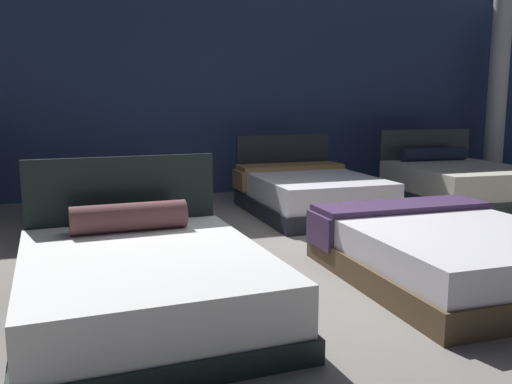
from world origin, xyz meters
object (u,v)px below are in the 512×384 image
(bed_1, at_px, (144,281))
(support_pillar, at_px, (498,79))
(bed_5, at_px, (118,204))
(bed_7, at_px, (460,183))
(bed_6, at_px, (310,193))
(bed_2, at_px, (449,252))

(bed_1, height_order, support_pillar, support_pillar)
(bed_5, bearing_deg, support_pillar, 11.41)
(bed_5, xyz_separation_m, bed_7, (4.63, 0.09, 0.01))
(bed_6, relative_size, support_pillar, 0.57)
(bed_5, distance_m, bed_7, 4.63)
(bed_1, relative_size, bed_2, 1.02)
(bed_2, distance_m, support_pillar, 5.80)
(bed_2, xyz_separation_m, bed_6, (0.00, 2.70, 0.03))
(bed_5, distance_m, support_pillar, 6.57)
(bed_2, xyz_separation_m, bed_7, (2.29, 2.76, 0.05))
(bed_2, bearing_deg, bed_1, -179.84)
(bed_1, distance_m, bed_5, 2.67)
(bed_1, height_order, bed_6, bed_1)
(bed_1, distance_m, support_pillar, 7.59)
(bed_2, height_order, bed_5, bed_5)
(bed_6, height_order, support_pillar, support_pillar)
(bed_7, bearing_deg, bed_6, -175.18)
(bed_7, relative_size, support_pillar, 0.58)
(bed_2, height_order, support_pillar, support_pillar)
(bed_6, xyz_separation_m, bed_7, (2.29, 0.06, 0.01))
(bed_1, xyz_separation_m, bed_7, (4.65, 2.76, 0.03))
(bed_6, relative_size, bed_7, 0.99)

